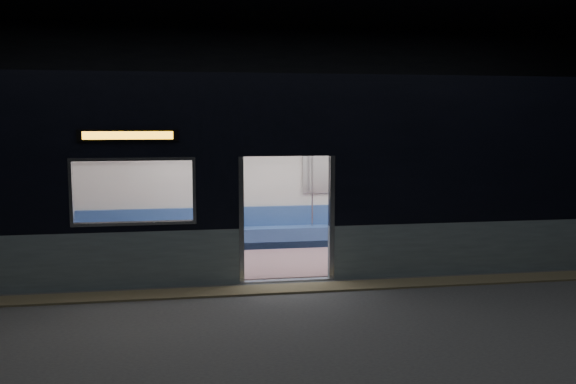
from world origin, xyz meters
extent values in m
cube|color=#47494C|center=(0.00, 0.00, -0.01)|extent=(24.00, 14.00, 0.01)
cube|color=black|center=(0.00, 6.98, 2.50)|extent=(24.00, 0.04, 5.00)
cube|color=#8C7F59|center=(0.00, 0.55, 0.01)|extent=(22.80, 0.50, 0.03)
cube|color=#91A7AD|center=(4.85, 1.06, 0.45)|extent=(8.30, 0.12, 0.90)
cube|color=black|center=(4.85, 1.06, 2.05)|extent=(8.30, 0.12, 2.30)
cube|color=black|center=(0.00, 1.06, 2.62)|extent=(1.40, 0.12, 1.15)
cube|color=#B7BABC|center=(-0.74, 1.06, 1.02)|extent=(0.08, 0.14, 2.05)
cube|color=#B7BABC|center=(0.74, 1.06, 1.02)|extent=(0.08, 0.14, 2.05)
cube|color=black|center=(-2.45, 0.98, 2.39)|extent=(1.50, 0.04, 0.18)
cube|color=orange|center=(-2.45, 0.97, 2.39)|extent=(1.34, 0.03, 0.12)
cube|color=beige|center=(0.00, 3.94, 1.60)|extent=(18.00, 0.12, 3.20)
cube|color=black|center=(0.00, 2.50, 3.28)|extent=(18.00, 3.00, 0.15)
cube|color=gray|center=(0.00, 2.50, 0.02)|extent=(17.76, 2.76, 0.04)
cube|color=beige|center=(0.00, 2.50, 2.35)|extent=(17.76, 2.76, 0.10)
cube|color=#31578D|center=(0.00, 3.62, 0.24)|extent=(11.00, 0.48, 0.41)
cube|color=#31578D|center=(0.00, 3.81, 0.65)|extent=(11.00, 0.10, 0.40)
cube|color=#7C5B64|center=(-3.30, 1.41, 0.24)|extent=(4.40, 0.48, 0.41)
cube|color=#7C5B64|center=(3.30, 1.41, 0.24)|extent=(4.40, 0.48, 0.41)
cylinder|color=silver|center=(-0.95, 1.37, 1.17)|extent=(0.04, 0.04, 2.26)
cylinder|color=silver|center=(-0.95, 3.63, 1.17)|extent=(0.04, 0.04, 2.26)
cylinder|color=silver|center=(0.95, 1.37, 1.17)|extent=(0.04, 0.04, 2.26)
cylinder|color=silver|center=(0.95, 3.63, 1.17)|extent=(0.04, 0.04, 2.26)
cylinder|color=silver|center=(0.00, 3.58, 1.95)|extent=(11.00, 0.03, 0.03)
cube|color=black|center=(4.68, 3.38, 0.54)|extent=(0.19, 0.52, 0.18)
cube|color=black|center=(4.92, 3.38, 0.54)|extent=(0.19, 0.52, 0.18)
cylinder|color=black|center=(4.68, 3.14, 0.26)|extent=(0.12, 0.12, 0.43)
cylinder|color=black|center=(4.92, 3.14, 0.26)|extent=(0.12, 0.12, 0.43)
cube|color=#BE608F|center=(4.80, 3.59, 0.56)|extent=(0.44, 0.24, 0.22)
cylinder|color=#BE608F|center=(4.80, 3.62, 0.95)|extent=(0.45, 0.45, 0.57)
sphere|color=tan|center=(4.80, 3.60, 1.36)|extent=(0.23, 0.23, 0.23)
sphere|color=black|center=(4.80, 3.65, 1.40)|extent=(0.24, 0.24, 0.24)
cube|color=black|center=(4.80, 3.29, 0.71)|extent=(0.38, 0.34, 0.17)
cube|color=white|center=(1.37, 3.85, 1.49)|extent=(1.06, 0.03, 0.69)
camera|label=1|loc=(-1.57, -8.55, 2.61)|focal=38.00mm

